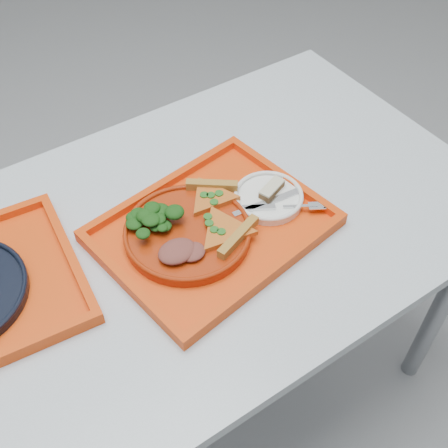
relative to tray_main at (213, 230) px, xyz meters
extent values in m
plane|color=gray|center=(-0.17, 0.04, -0.76)|extent=(10.00, 10.00, 0.00)
cube|color=#A5AFB9|center=(-0.17, 0.04, -0.02)|extent=(1.60, 0.80, 0.03)
cylinder|color=gray|center=(0.55, -0.28, -0.40)|extent=(0.05, 0.05, 0.72)
cylinder|color=gray|center=(0.55, 0.36, -0.40)|extent=(0.05, 0.05, 0.72)
cube|color=#DC3E0B|center=(0.00, 0.00, 0.00)|extent=(0.50, 0.41, 0.01)
cylinder|color=#942609|center=(-0.06, 0.01, 0.02)|extent=(0.26, 0.26, 0.02)
cylinder|color=white|center=(0.14, 0.00, 0.01)|extent=(0.15, 0.15, 0.01)
ellipsoid|color=black|center=(-0.10, 0.05, 0.05)|extent=(0.09, 0.08, 0.05)
ellipsoid|color=brown|center=(-0.10, -0.03, 0.04)|extent=(0.08, 0.06, 0.02)
cube|color=#4D2E19|center=(0.16, 0.01, 0.03)|extent=(0.07, 0.05, 0.01)
cube|color=beige|center=(0.16, 0.01, 0.04)|extent=(0.07, 0.05, 0.00)
cube|color=silver|center=(0.14, -0.02, 0.02)|extent=(0.19, 0.04, 0.01)
cube|color=silver|center=(0.15, -0.04, 0.02)|extent=(0.17, 0.11, 0.01)
camera|label=1|loc=(-0.41, -0.66, 0.89)|focal=45.00mm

